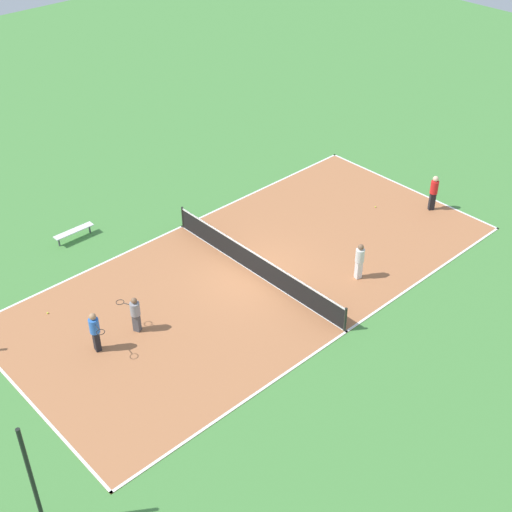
# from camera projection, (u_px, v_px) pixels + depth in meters

# --- Properties ---
(ground_plane) EXTENTS (80.00, 80.00, 0.00)m
(ground_plane) POSITION_uv_depth(u_px,v_px,m) (256.00, 274.00, 29.10)
(ground_plane) COLOR #47843D
(court_surface) EXTENTS (9.86, 20.57, 0.02)m
(court_surface) POSITION_uv_depth(u_px,v_px,m) (256.00, 274.00, 29.09)
(court_surface) COLOR #AD6B42
(court_surface) RESTS_ON ground_plane
(tennis_net) EXTENTS (9.66, 0.10, 1.04)m
(tennis_net) POSITION_uv_depth(u_px,v_px,m) (256.00, 263.00, 28.78)
(tennis_net) COLOR black
(tennis_net) RESTS_ON court_surface
(bench) EXTENTS (0.36, 1.83, 0.45)m
(bench) POSITION_uv_depth(u_px,v_px,m) (74.00, 232.00, 30.97)
(bench) COLOR silver
(bench) RESTS_ON ground_plane
(player_near_blue) EXTENTS (0.97, 0.48, 1.66)m
(player_near_blue) POSITION_uv_depth(u_px,v_px,m) (95.00, 330.00, 24.81)
(player_near_blue) COLOR black
(player_near_blue) RESTS_ON court_surface
(player_far_white) EXTENTS (0.43, 0.43, 1.62)m
(player_far_white) POSITION_uv_depth(u_px,v_px,m) (360.00, 259.00, 28.34)
(player_far_white) COLOR white
(player_far_white) RESTS_ON court_surface
(player_baseline_gray) EXTENTS (0.98, 0.70, 1.50)m
(player_baseline_gray) POSITION_uv_depth(u_px,v_px,m) (135.00, 312.00, 25.74)
(player_baseline_gray) COLOR #4C4C51
(player_baseline_gray) RESTS_ON court_surface
(player_coach_red) EXTENTS (0.50, 0.50, 1.75)m
(player_coach_red) POSITION_uv_depth(u_px,v_px,m) (434.00, 191.00, 32.61)
(player_coach_red) COLOR black
(player_coach_red) RESTS_ON court_surface
(tennis_ball_near_net) EXTENTS (0.07, 0.07, 0.07)m
(tennis_ball_near_net) POSITION_uv_depth(u_px,v_px,m) (48.00, 313.00, 26.98)
(tennis_ball_near_net) COLOR #CCE033
(tennis_ball_near_net) RESTS_ON court_surface
(tennis_ball_midcourt) EXTENTS (0.07, 0.07, 0.07)m
(tennis_ball_midcourt) POSITION_uv_depth(u_px,v_px,m) (375.00, 207.00, 33.30)
(tennis_ball_midcourt) COLOR #CCE033
(tennis_ball_midcourt) RESTS_ON court_surface
(fence_post_back_left) EXTENTS (0.12, 0.12, 3.87)m
(fence_post_back_left) POSITION_uv_depth(u_px,v_px,m) (32.00, 479.00, 18.53)
(fence_post_back_left) COLOR black
(fence_post_back_left) RESTS_ON ground_plane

